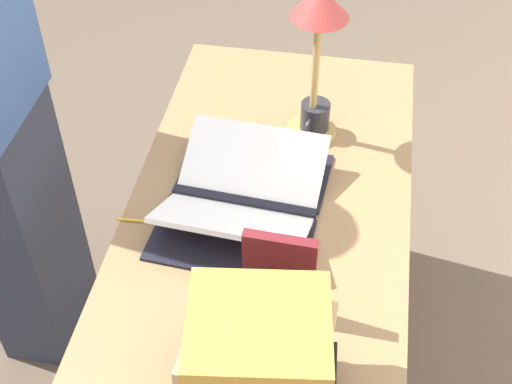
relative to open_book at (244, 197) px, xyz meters
name	(u,v)px	position (x,y,z in m)	size (l,w,h in m)	color
reading_desk	(262,264)	(0.08, 0.06, -0.14)	(1.44, 0.65, 0.76)	#937047
open_book	(244,197)	(0.00, 0.00, 0.00)	(0.46, 0.38, 0.10)	black
book_stack_tall	(258,356)	(0.47, 0.11, 0.09)	(0.24, 0.29, 0.22)	#1E284C
book_standing_upright	(279,274)	(0.27, 0.12, 0.08)	(0.03, 0.14, 0.21)	maroon
reading_lamp	(318,30)	(-0.29, 0.13, 0.28)	(0.14, 0.14, 0.41)	tan
coffee_mug	(315,119)	(-0.29, 0.13, 0.02)	(0.10, 0.07, 0.09)	#28282D
pencil	(151,222)	(0.09, -0.20, -0.03)	(0.01, 0.16, 0.01)	gold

